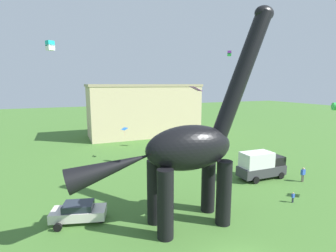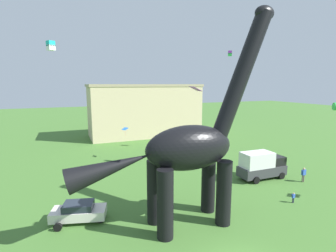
% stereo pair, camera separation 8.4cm
% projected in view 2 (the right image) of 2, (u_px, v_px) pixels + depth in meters
% --- Properties ---
extents(dinosaur_sculpture, '(16.20, 3.43, 16.93)m').
position_uv_depth(dinosaur_sculpture, '(189.00, 148.00, 18.90)').
color(dinosaur_sculpture, black).
rests_on(dinosaur_sculpture, ground_plane).
extents(parked_sedan_left, '(4.53, 2.86, 1.55)m').
position_uv_depth(parked_sedan_left, '(79.00, 212.00, 20.05)').
color(parked_sedan_left, silver).
rests_on(parked_sedan_left, ground_plane).
extents(parked_box_truck, '(5.65, 2.38, 3.20)m').
position_uv_depth(parked_box_truck, '(261.00, 165.00, 29.02)').
color(parked_box_truck, '#38383D').
rests_on(parked_box_truck, ground_plane).
extents(person_watching_child, '(0.37, 0.16, 0.99)m').
position_uv_depth(person_watching_child, '(293.00, 197.00, 23.17)').
color(person_watching_child, '#2D3347').
rests_on(person_watching_child, ground_plane).
extents(person_near_flyer, '(0.62, 0.27, 1.66)m').
position_uv_depth(person_near_flyer, '(304.00, 173.00, 28.09)').
color(person_near_flyer, '#6B6056').
rests_on(person_near_flyer, ground_plane).
extents(kite_far_right, '(1.05, 1.05, 1.09)m').
position_uv_depth(kite_far_right, '(51.00, 46.00, 29.80)').
color(kite_far_right, '#19B2B7').
extents(kite_far_left, '(0.68, 0.90, 0.29)m').
position_uv_depth(kite_far_left, '(196.00, 89.00, 14.89)').
color(kite_far_left, purple).
extents(kite_near_high, '(0.97, 1.10, 1.20)m').
position_uv_depth(kite_near_high, '(125.00, 129.00, 36.32)').
color(kite_near_high, '#287AE5').
extents(kite_high_right, '(0.60, 0.60, 0.66)m').
position_uv_depth(kite_high_right, '(255.00, 32.00, 28.54)').
color(kite_high_right, pink).
extents(kite_high_left, '(0.76, 0.76, 0.78)m').
position_uv_depth(kite_high_left, '(230.00, 53.00, 38.15)').
color(kite_high_left, purple).
extents(background_building_block, '(23.30, 9.01, 10.86)m').
position_uv_depth(background_building_block, '(145.00, 110.00, 53.53)').
color(background_building_block, '#CCB78E').
rests_on(background_building_block, ground_plane).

